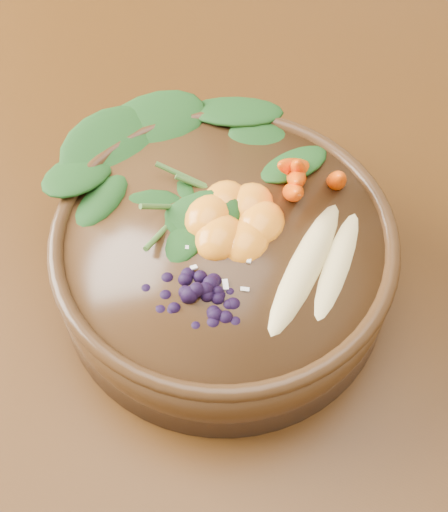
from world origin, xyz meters
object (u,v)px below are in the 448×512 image
Objects in this scene: dining_table at (284,268)px; banana_halves at (323,256)px; stoneware_bowl at (224,262)px; carrot_cluster at (320,157)px; blueberry_pile at (196,281)px; kale_heap at (204,152)px; mandarin_cluster at (235,209)px.

dining_table is 0.22m from banana_halves.
stoneware_bowl is at bearing -103.19° from dining_table.
carrot_cluster reaches higher than blueberry_pile.
kale_heap is 0.15m from banana_halves.
stoneware_bowl is at bearing -92.70° from mandarin_cluster.
carrot_cluster is 0.87× the size of mandarin_cluster.
kale_heap is 2.07× the size of mandarin_cluster.
dining_table is at bearing 120.60° from banana_halves.
carrot_cluster is 0.60× the size of blueberry_pile.
stoneware_bowl is 2.16× the size of blueberry_pile.
blueberry_pile is (0.01, -0.08, 0.00)m from mandarin_cluster.
carrot_cluster is at bearing 74.09° from blueberry_pile.
kale_heap is 0.14m from blueberry_pile.
stoneware_bowl is at bearing -177.26° from banana_halves.
stoneware_bowl is 1.53× the size of kale_heap.
stoneware_bowl is at bearing -123.69° from carrot_cluster.
dining_table is at bearing 29.61° from kale_heap.
stoneware_bowl is 1.76× the size of banana_halves.
mandarin_cluster is 0.69× the size of blueberry_pile.
banana_halves is 1.23× the size of blueberry_pile.
blueberry_pile is (0.01, -0.06, 0.06)m from stoneware_bowl.
stoneware_bowl is 0.11m from banana_halves.
dining_table is 5.19× the size of stoneware_bowl.
blueberry_pile is at bearing -85.63° from mandarin_cluster.
carrot_cluster is at bearing 113.06° from banana_halves.
blueberry_pile is (-0.04, -0.15, -0.02)m from carrot_cluster.
blueberry_pile is (0.06, -0.12, -0.00)m from kale_heap.
kale_heap is (-0.08, -0.04, 0.20)m from dining_table.
carrot_cluster reaches higher than stoneware_bowl.
dining_table is at bearing 141.78° from carrot_cluster.
banana_halves is at bearing -55.77° from dining_table.
dining_table is at bearing 74.52° from mandarin_cluster.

